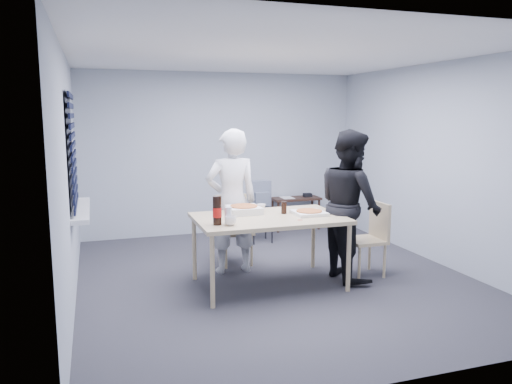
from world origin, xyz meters
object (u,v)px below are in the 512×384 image
object	(u,v)px
person_white	(232,201)
side_table	(296,202)
dining_table	(269,222)
soda_bottle	(217,211)
mug_b	(261,208)
backpack	(260,195)
chair_right	(372,233)
stool	(260,216)
person_black	(350,205)
mug_a	(231,221)
chair_far	(233,224)

from	to	relation	value
person_white	side_table	xyz separation A→B (m)	(1.64, 1.89, -0.42)
dining_table	person_white	distance (m)	0.69
dining_table	soda_bottle	xyz separation A→B (m)	(-0.65, -0.23, 0.20)
mug_b	backpack	bearing A→B (deg)	71.74
dining_table	person_white	size ratio (longest dim) A/B	0.93
person_white	chair_right	bearing A→B (deg)	157.94
soda_bottle	stool	bearing A→B (deg)	60.86
mug_b	person_white	bearing A→B (deg)	127.80
person_black	stool	distance (m)	2.03
person_white	mug_b	distance (m)	0.44
stool	mug_b	bearing A→B (deg)	-108.12
mug_a	mug_b	world-z (taller)	mug_a
chair_right	person_white	distance (m)	1.74
chair_far	mug_a	xyz separation A→B (m)	(-0.39, -1.30, 0.34)
person_black	soda_bottle	xyz separation A→B (m)	(-1.66, -0.21, 0.06)
backpack	stool	bearing A→B (deg)	101.99
mug_a	chair_right	bearing A→B (deg)	8.53
dining_table	side_table	xyz separation A→B (m)	(1.38, 2.51, -0.28)
chair_right	mug_b	size ratio (longest dim) A/B	8.90
chair_far	person_black	distance (m)	1.58
chair_far	stool	xyz separation A→B (m)	(0.67, 0.89, -0.11)
backpack	side_table	bearing A→B (deg)	48.42
dining_table	chair_right	xyz separation A→B (m)	(1.32, -0.02, -0.23)
soda_bottle	mug_b	bearing A→B (deg)	37.69
dining_table	side_table	distance (m)	2.88
mug_b	person_black	bearing A→B (deg)	-16.60
chair_right	mug_b	xyz separation A→B (m)	(-1.31, 0.30, 0.34)
chair_right	stool	distance (m)	2.07
backpack	mug_b	size ratio (longest dim) A/B	4.33
dining_table	chair_right	distance (m)	1.34
chair_far	stool	bearing A→B (deg)	53.07
chair_right	soda_bottle	xyz separation A→B (m)	(-1.97, -0.21, 0.44)
dining_table	mug_a	size ratio (longest dim) A/B	13.42
dining_table	mug_a	bearing A→B (deg)	-150.83
backpack	mug_a	size ratio (longest dim) A/B	3.52
mug_a	person_black	bearing A→B (deg)	10.16
dining_table	chair_far	distance (m)	1.04
dining_table	stool	world-z (taller)	dining_table
chair_far	mug_a	distance (m)	1.40
mug_a	soda_bottle	size ratio (longest dim) A/B	0.41
chair_far	soda_bottle	xyz separation A→B (m)	(-0.51, -1.23, 0.44)
chair_far	backpack	bearing A→B (deg)	52.66
dining_table	mug_b	xyz separation A→B (m)	(0.00, 0.28, 0.11)
dining_table	soda_bottle	bearing A→B (deg)	-160.78
person_black	mug_b	xyz separation A→B (m)	(-1.00, 0.30, -0.04)
dining_table	chair_right	world-z (taller)	chair_right
backpack	mug_a	world-z (taller)	backpack
chair_far	mug_a	world-z (taller)	mug_a
person_white	person_black	xyz separation A→B (m)	(1.27, -0.64, 0.00)
chair_far	backpack	xyz separation A→B (m)	(0.67, 0.88, 0.21)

